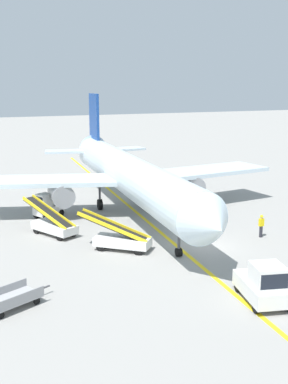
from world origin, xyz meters
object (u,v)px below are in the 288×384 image
airliner (128,174)px  baggage_cart_loaded (12,299)px  pushback_tug (264,284)px  ground_crew_marshaller (261,225)px  belt_loader_aft_hold (121,239)px  baggage_tug_near_wing (47,207)px  belt_loader_forward_hold (53,225)px  safety_cone_nose_left (207,206)px

airliner → baggage_cart_loaded: bearing=-130.3°
pushback_tug → airliner: bearing=87.4°
airliner → baggage_cart_loaded: airliner is taller
airliner → pushback_tug: 19.98m
pushback_tug → ground_crew_marshaller: bearing=52.2°
belt_loader_aft_hold → pushback_tug: bearing=-71.6°
airliner → baggage_tug_near_wing: 7.47m
ground_crew_marshaller → pushback_tug: bearing=-127.8°
airliner → ground_crew_marshaller: size_ratio=20.78×
airliner → baggage_cart_loaded: (-12.70, -14.95, -2.95)m
belt_loader_forward_hold → safety_cone_nose_left: belt_loader_forward_hold is taller
belt_loader_aft_hold → belt_loader_forward_hold: bearing=121.8°
airliner → safety_cone_nose_left: 7.95m
baggage_tug_near_wing → baggage_cart_loaded: 17.06m
belt_loader_forward_hold → belt_loader_aft_hold: 6.24m
pushback_tug → safety_cone_nose_left: size_ratio=9.04×
pushback_tug → belt_loader_forward_hold: belt_loader_forward_hold is taller
baggage_cart_loaded → safety_cone_nose_left: bearing=33.3°
belt_loader_aft_hold → baggage_tug_near_wing: bearing=103.8°
belt_loader_aft_hold → safety_cone_nose_left: belt_loader_aft_hold is taller
safety_cone_nose_left → ground_crew_marshaller: bearing=-96.3°
belt_loader_forward_hold → baggage_cart_loaded: bearing=-114.2°
pushback_tug → baggage_tug_near_wing: pushback_tug is taller
belt_loader_forward_hold → safety_cone_nose_left: (14.70, 1.81, -0.56)m
safety_cone_nose_left → airliner: bearing=163.7°
baggage_cart_loaded → safety_cone_nose_left: (19.68, 12.91, -0.25)m
pushback_tug → belt_loader_forward_hold: bearing=113.2°
airliner → safety_cone_nose_left: (6.99, -2.04, -3.20)m
belt_loader_aft_hold → safety_cone_nose_left: size_ratio=10.34×
belt_loader_forward_hold → baggage_cart_loaded: (-4.98, -11.10, -0.31)m
airliner → belt_loader_forward_hold: airliner is taller
belt_loader_forward_hold → pushback_tug: bearing=-66.8°
pushback_tug → baggage_cart_loaded: pushback_tug is taller
ground_crew_marshaller → safety_cone_nose_left: ground_crew_marshaller is taller
baggage_tug_near_wing → ground_crew_marshaller: baggage_tug_near_wing is taller
baggage_tug_near_wing → belt_loader_forward_hold: bearing=-98.8°
baggage_tug_near_wing → belt_loader_forward_hold: (-0.76, -4.96, -0.15)m
baggage_tug_near_wing → ground_crew_marshaller: 17.69m
belt_loader_aft_hold → airliner: bearing=64.2°
airliner → belt_loader_aft_hold: bearing=-115.8°
baggage_cart_loaded → ground_crew_marshaller: size_ratio=2.21×
pushback_tug → baggage_cart_loaded: bearing=157.6°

